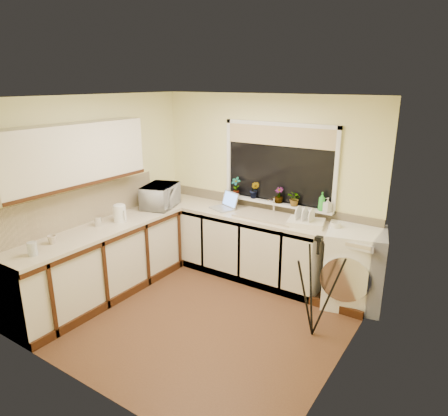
{
  "coord_description": "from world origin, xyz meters",
  "views": [
    {
      "loc": [
        2.52,
        -3.34,
        2.6
      ],
      "look_at": [
        -0.05,
        0.55,
        1.15
      ],
      "focal_mm": 32.84,
      "sensor_mm": 36.0,
      "label": 1
    }
  ],
  "objects_px": {
    "glass_jug": "(32,249)",
    "plant_a": "(236,187)",
    "cup_back": "(336,226)",
    "plant_b": "(254,190)",
    "laptop": "(226,204)",
    "microwave": "(160,196)",
    "soap_bottle_clear": "(328,205)",
    "plant_c": "(279,195)",
    "cup_left": "(52,240)",
    "dish_rack": "(306,223)",
    "tripod": "(315,287)",
    "steel_jar": "(98,221)",
    "plant_d": "(295,199)",
    "soap_bottle_green": "(322,201)",
    "kettle": "(120,214)",
    "washing_machine": "(354,267)"
  },
  "relations": [
    {
      "from": "laptop",
      "to": "kettle",
      "type": "distance_m",
      "value": 1.45
    },
    {
      "from": "microwave",
      "to": "soap_bottle_green",
      "type": "distance_m",
      "value": 2.21
    },
    {
      "from": "plant_b",
      "to": "soap_bottle_green",
      "type": "bearing_deg",
      "value": -1.27
    },
    {
      "from": "laptop",
      "to": "glass_jug",
      "type": "xyz_separation_m",
      "value": [
        -0.76,
        -2.43,
        0.01
      ]
    },
    {
      "from": "plant_d",
      "to": "soap_bottle_green",
      "type": "height_order",
      "value": "soap_bottle_green"
    },
    {
      "from": "plant_a",
      "to": "dish_rack",
      "type": "bearing_deg",
      "value": -10.56
    },
    {
      "from": "laptop",
      "to": "glass_jug",
      "type": "bearing_deg",
      "value": -86.21
    },
    {
      "from": "soap_bottle_green",
      "to": "dish_rack",
      "type": "bearing_deg",
      "value": -114.64
    },
    {
      "from": "washing_machine",
      "to": "soap_bottle_green",
      "type": "distance_m",
      "value": 0.88
    },
    {
      "from": "plant_a",
      "to": "plant_b",
      "type": "relative_size",
      "value": 1.12
    },
    {
      "from": "tripod",
      "to": "glass_jug",
      "type": "xyz_separation_m",
      "value": [
        -2.44,
        -1.55,
        0.41
      ]
    },
    {
      "from": "washing_machine",
      "to": "plant_c",
      "type": "height_order",
      "value": "plant_c"
    },
    {
      "from": "dish_rack",
      "to": "soap_bottle_clear",
      "type": "bearing_deg",
      "value": 36.09
    },
    {
      "from": "tripod",
      "to": "plant_d",
      "type": "height_order",
      "value": "plant_d"
    },
    {
      "from": "tripod",
      "to": "cup_left",
      "type": "height_order",
      "value": "tripod"
    },
    {
      "from": "glass_jug",
      "to": "soap_bottle_green",
      "type": "height_order",
      "value": "soap_bottle_green"
    },
    {
      "from": "microwave",
      "to": "soap_bottle_clear",
      "type": "bearing_deg",
      "value": -92.38
    },
    {
      "from": "laptop",
      "to": "plant_c",
      "type": "relative_size",
      "value": 1.9
    },
    {
      "from": "plant_b",
      "to": "plant_d",
      "type": "height_order",
      "value": "plant_b"
    },
    {
      "from": "laptop",
      "to": "kettle",
      "type": "bearing_deg",
      "value": -102.96
    },
    {
      "from": "washing_machine",
      "to": "cup_back",
      "type": "relative_size",
      "value": 7.35
    },
    {
      "from": "plant_a",
      "to": "soap_bottle_green",
      "type": "bearing_deg",
      "value": 0.48
    },
    {
      "from": "microwave",
      "to": "soap_bottle_clear",
      "type": "distance_m",
      "value": 2.28
    },
    {
      "from": "plant_d",
      "to": "kettle",
      "type": "bearing_deg",
      "value": -142.11
    },
    {
      "from": "kettle",
      "to": "steel_jar",
      "type": "distance_m",
      "value": 0.28
    },
    {
      "from": "plant_b",
      "to": "microwave",
      "type": "bearing_deg",
      "value": -150.19
    },
    {
      "from": "plant_a",
      "to": "plant_c",
      "type": "height_order",
      "value": "plant_a"
    },
    {
      "from": "washing_machine",
      "to": "plant_d",
      "type": "xyz_separation_m",
      "value": [
        -0.87,
        0.16,
        0.68
      ]
    },
    {
      "from": "dish_rack",
      "to": "glass_jug",
      "type": "xyz_separation_m",
      "value": [
        -1.97,
        -2.39,
        0.04
      ]
    },
    {
      "from": "plant_a",
      "to": "cup_left",
      "type": "bearing_deg",
      "value": -112.07
    },
    {
      "from": "plant_c",
      "to": "cup_left",
      "type": "distance_m",
      "value": 2.82
    },
    {
      "from": "dish_rack",
      "to": "cup_back",
      "type": "bearing_deg",
      "value": -9.3
    },
    {
      "from": "cup_back",
      "to": "plant_b",
      "type": "bearing_deg",
      "value": 169.86
    },
    {
      "from": "plant_a",
      "to": "soap_bottle_green",
      "type": "xyz_separation_m",
      "value": [
        1.25,
        0.01,
        -0.02
      ]
    },
    {
      "from": "glass_jug",
      "to": "steel_jar",
      "type": "xyz_separation_m",
      "value": [
        -0.15,
        0.97,
        -0.01
      ]
    },
    {
      "from": "microwave",
      "to": "steel_jar",
      "type": "bearing_deg",
      "value": 155.67
    },
    {
      "from": "glass_jug",
      "to": "steel_jar",
      "type": "relative_size",
      "value": 1.16
    },
    {
      "from": "glass_jug",
      "to": "plant_a",
      "type": "bearing_deg",
      "value": 72.55
    },
    {
      "from": "plant_d",
      "to": "soap_bottle_clear",
      "type": "xyz_separation_m",
      "value": [
        0.44,
        -0.0,
        -0.01
      ]
    },
    {
      "from": "glass_jug",
      "to": "laptop",
      "type": "bearing_deg",
      "value": 72.58
    },
    {
      "from": "laptop",
      "to": "cup_back",
      "type": "height_order",
      "value": "laptop"
    },
    {
      "from": "washing_machine",
      "to": "kettle",
      "type": "xyz_separation_m",
      "value": [
        -2.64,
        -1.22,
        0.53
      ]
    },
    {
      "from": "kettle",
      "to": "tripod",
      "type": "xyz_separation_m",
      "value": [
        2.5,
        0.32,
        -0.44
      ]
    },
    {
      "from": "plant_d",
      "to": "plant_b",
      "type": "bearing_deg",
      "value": 177.04
    },
    {
      "from": "plant_c",
      "to": "soap_bottle_clear",
      "type": "distance_m",
      "value": 0.67
    },
    {
      "from": "soap_bottle_green",
      "to": "cup_back",
      "type": "distance_m",
      "value": 0.39
    },
    {
      "from": "microwave",
      "to": "soap_bottle_clear",
      "type": "height_order",
      "value": "soap_bottle_clear"
    },
    {
      "from": "kettle",
      "to": "cup_left",
      "type": "xyz_separation_m",
      "value": [
        -0.06,
        -0.93,
        -0.06
      ]
    },
    {
      "from": "steel_jar",
      "to": "soap_bottle_green",
      "type": "relative_size",
      "value": 0.52
    },
    {
      "from": "glass_jug",
      "to": "cup_back",
      "type": "height_order",
      "value": "glass_jug"
    }
  ]
}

